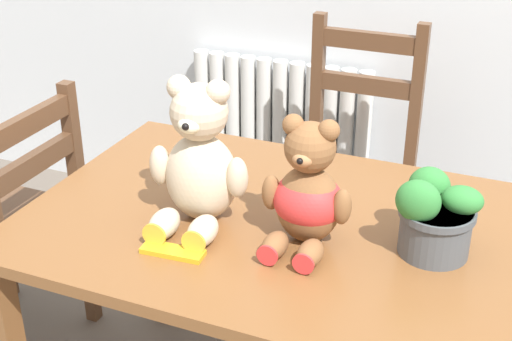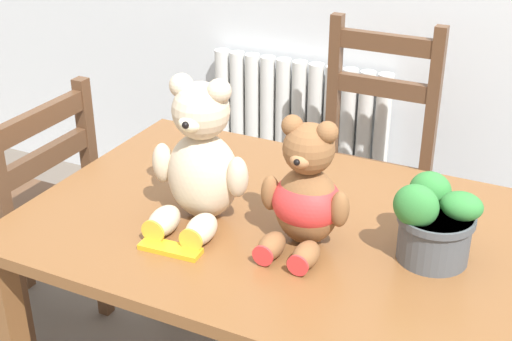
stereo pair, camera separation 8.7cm
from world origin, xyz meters
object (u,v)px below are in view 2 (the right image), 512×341
(wooden_chair_side, at_px, (22,218))
(teddy_bear_left, at_px, (200,161))
(teddy_bear_right, at_px, (306,196))
(chocolate_bar, at_px, (170,249))
(potted_plant, at_px, (434,222))
(wooden_chair_behind, at_px, (363,178))

(wooden_chair_side, height_order, teddy_bear_left, teddy_bear_left)
(teddy_bear_left, height_order, teddy_bear_right, teddy_bear_left)
(teddy_bear_right, bearing_deg, chocolate_bar, 34.12)
(teddy_bear_right, relative_size, potted_plant, 1.56)
(wooden_chair_behind, relative_size, potted_plant, 5.17)
(teddy_bear_left, relative_size, potted_plant, 1.84)
(wooden_chair_side, relative_size, potted_plant, 4.55)
(teddy_bear_right, xyz_separation_m, potted_plant, (0.27, 0.06, -0.03))
(wooden_chair_behind, height_order, teddy_bear_left, teddy_bear_left)
(wooden_chair_behind, bearing_deg, teddy_bear_right, 98.17)
(chocolate_bar, bearing_deg, wooden_chair_side, 158.39)
(teddy_bear_right, bearing_deg, wooden_chair_behind, -81.26)
(teddy_bear_left, relative_size, teddy_bear_right, 1.17)
(teddy_bear_left, relative_size, chocolate_bar, 2.46)
(wooden_chair_behind, distance_m, chocolate_bar, 1.01)
(teddy_bear_left, xyz_separation_m, potted_plant, (0.53, 0.07, -0.06))
(wooden_chair_side, distance_m, teddy_bear_left, 0.86)
(wooden_chair_behind, height_order, chocolate_bar, wooden_chair_behind)
(wooden_chair_behind, distance_m, teddy_bear_left, 0.91)
(wooden_chair_side, relative_size, teddy_bear_right, 2.91)
(wooden_chair_behind, relative_size, chocolate_bar, 6.91)
(teddy_bear_right, bearing_deg, wooden_chair_side, -6.96)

